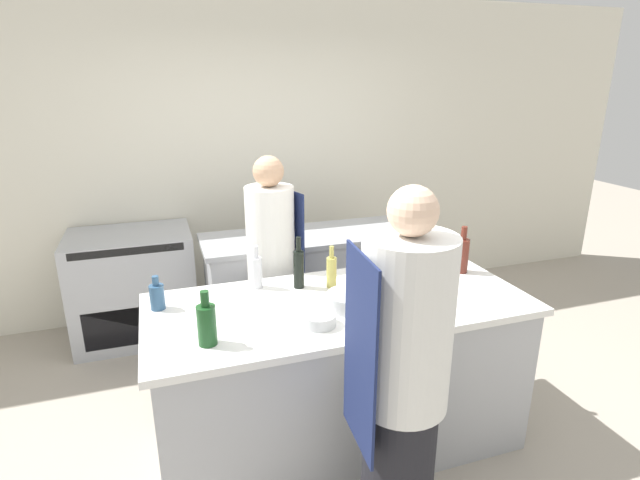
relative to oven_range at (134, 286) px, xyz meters
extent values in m
plane|color=#A89E8E|center=(1.16, -1.74, -0.45)|extent=(16.00, 16.00, 0.00)
cube|color=silver|center=(1.16, 0.39, 0.95)|extent=(8.00, 0.06, 2.80)
cube|color=#A8AAAF|center=(1.16, -1.74, -0.01)|extent=(2.04, 0.89, 0.88)
cube|color=white|center=(1.16, -1.74, 0.45)|extent=(2.12, 0.92, 0.04)
cube|color=#A8AAAF|center=(1.39, -0.50, -0.01)|extent=(1.66, 0.59, 0.88)
cube|color=#A8AAAF|center=(1.39, -0.50, 0.45)|extent=(1.73, 0.62, 0.04)
cube|color=#A8AAAF|center=(0.00, 0.00, 0.00)|extent=(0.97, 0.67, 0.91)
cube|color=black|center=(0.00, -0.33, -0.20)|extent=(0.77, 0.01, 0.32)
cube|color=black|center=(0.00, -0.33, 0.42)|extent=(0.82, 0.01, 0.06)
cylinder|color=black|center=(1.15, -2.51, -0.05)|extent=(0.32, 0.32, 0.80)
cylinder|color=silver|center=(1.15, -2.51, 0.71)|extent=(0.38, 0.38, 0.74)
cube|color=#19234C|center=(0.95, -2.50, 0.61)|extent=(0.04, 0.36, 0.85)
sphere|color=beige|center=(1.15, -2.51, 1.18)|extent=(0.20, 0.20, 0.20)
cylinder|color=black|center=(0.94, -1.03, -0.08)|extent=(0.27, 0.27, 0.75)
cylinder|color=white|center=(0.94, -1.03, 0.64)|extent=(0.32, 0.32, 0.69)
cube|color=#19234C|center=(1.10, -0.98, 0.54)|extent=(0.09, 0.30, 0.79)
sphere|color=tan|center=(0.94, -1.03, 1.08)|extent=(0.20, 0.20, 0.20)
cylinder|color=#5B2319|center=(2.05, -1.58, 0.57)|extent=(0.08, 0.08, 0.22)
cylinder|color=#5B2319|center=(2.05, -1.58, 0.73)|extent=(0.04, 0.04, 0.08)
cylinder|color=#19471E|center=(0.41, -1.98, 0.56)|extent=(0.09, 0.09, 0.19)
cylinder|color=#19471E|center=(0.41, -1.98, 0.70)|extent=(0.04, 0.04, 0.08)
cylinder|color=#2D5175|center=(0.20, -1.52, 0.53)|extent=(0.08, 0.08, 0.14)
cylinder|color=#2D5175|center=(0.20, -1.52, 0.63)|extent=(0.03, 0.03, 0.05)
cylinder|color=#B2A84C|center=(1.18, -1.54, 0.56)|extent=(0.06, 0.06, 0.18)
cylinder|color=#B2A84C|center=(1.18, -1.54, 0.69)|extent=(0.03, 0.03, 0.07)
cylinder|color=silver|center=(0.76, -1.40, 0.56)|extent=(0.07, 0.07, 0.19)
cylinder|color=silver|center=(0.76, -1.40, 0.69)|extent=(0.03, 0.03, 0.07)
cylinder|color=black|center=(1.00, -1.48, 0.58)|extent=(0.06, 0.06, 0.23)
cylinder|color=black|center=(1.00, -1.48, 0.73)|extent=(0.03, 0.03, 0.09)
cylinder|color=#B7BABC|center=(1.18, -1.83, 0.51)|extent=(0.25, 0.25, 0.08)
cylinder|color=#B7BABC|center=(0.96, -1.97, 0.50)|extent=(0.17, 0.17, 0.06)
cylinder|color=white|center=(1.50, -1.97, 0.51)|extent=(0.09, 0.09, 0.09)
cube|color=tan|center=(1.50, -1.61, 0.47)|extent=(0.33, 0.27, 0.01)
camera|label=1|loc=(0.25, -4.10, 1.66)|focal=28.00mm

